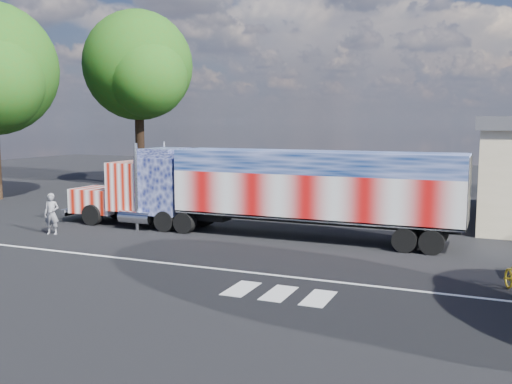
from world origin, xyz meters
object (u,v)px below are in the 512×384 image
at_px(coach_bus, 249,179).
at_px(tree_nw_a, 139,66).
at_px(semi_truck, 263,188).
at_px(woman, 52,214).

relative_size(coach_bus, tree_nw_a, 0.85).
xyz_separation_m(semi_truck, coach_bus, (-3.51, 6.56, -0.34)).
xyz_separation_m(woman, tree_nw_a, (-7.44, 18.01, 8.26)).
distance_m(woman, tree_nw_a, 21.17).
height_order(coach_bus, woman, coach_bus).
height_order(semi_truck, tree_nw_a, tree_nw_a).
relative_size(semi_truck, tree_nw_a, 1.40).
relative_size(semi_truck, coach_bus, 1.65).
xyz_separation_m(coach_bus, woman, (-5.19, -10.07, -0.80)).
xyz_separation_m(semi_truck, woman, (-8.70, -3.51, -1.15)).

